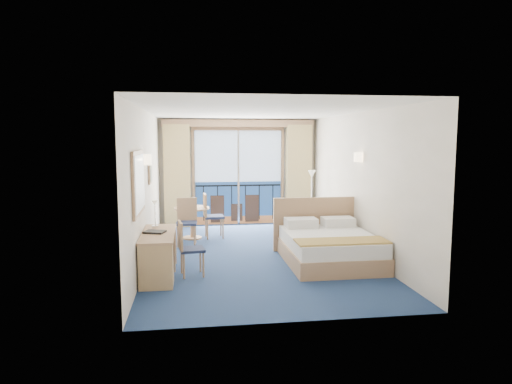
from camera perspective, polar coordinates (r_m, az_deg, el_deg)
name	(u,v)px	position (r m, az deg, el deg)	size (l,w,h in m)	color
floor	(256,255)	(8.77, -0.02, -7.83)	(6.50, 6.50, 0.00)	navy
room_walls	(256,161)	(8.50, -0.02, 3.85)	(4.04, 6.54, 2.72)	beige
balcony_door	(238,180)	(11.74, -2.24, 1.51)	(2.36, 0.03, 2.52)	navy
curtain_left	(177,176)	(11.52, -9.83, 1.99)	(0.65, 0.22, 2.55)	tan
curtain_right	(299,175)	(11.84, 5.35, 2.18)	(0.65, 0.22, 2.55)	tan
pelmet	(239,123)	(11.58, -2.18, 8.57)	(3.80, 0.25, 0.18)	#A57759
mirror	(139,183)	(6.99, -14.47, 1.15)	(0.05, 1.25, 0.95)	#A57759
wall_print	(150,170)	(8.92, -13.09, 2.66)	(0.04, 0.42, 0.52)	#A57759
sconce_left	(146,160)	(7.86, -13.58, 3.96)	(0.18, 0.18, 0.18)	#FFE0B2
sconce_right	(359,157)	(8.84, 12.71, 4.26)	(0.18, 0.18, 0.18)	#FFE0B2
bed	(329,246)	(8.29, 9.07, -6.67)	(1.67, 1.99, 1.05)	#A57759
nightstand	(336,232)	(9.70, 9.99, -4.97)	(0.39, 0.37, 0.51)	tan
phone	(335,218)	(9.64, 9.90, -3.23)	(0.19, 0.15, 0.09)	silver
armchair	(307,219)	(10.42, 6.35, -3.34)	(0.84, 0.86, 0.78)	#4A515A
floor_lamp	(312,185)	(11.03, 6.98, 0.89)	(0.20, 0.20, 1.44)	silver
desk	(157,259)	(7.13, -12.29, -8.14)	(0.52, 1.51, 0.71)	#A57759
desk_chair	(187,245)	(7.43, -8.60, -6.60)	(0.44, 0.43, 0.89)	#1D2645
folder	(155,232)	(7.46, -12.55, -4.89)	(0.32, 0.24, 0.03)	black
desk_lamp	(155,208)	(7.83, -12.53, -1.97)	(0.12, 0.12, 0.44)	silver
round_table	(192,215)	(10.16, -8.03, -2.85)	(0.77, 0.77, 0.70)	#A57759
table_chair_a	(210,213)	(10.17, -5.74, -2.64)	(0.46, 0.45, 0.99)	#1D2645
table_chair_b	(187,218)	(9.60, -8.65, -3.29)	(0.44, 0.45, 0.97)	#1D2645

